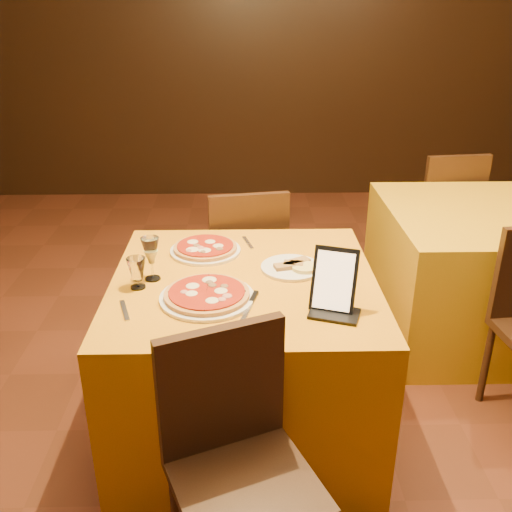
{
  "coord_description": "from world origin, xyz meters",
  "views": [
    {
      "loc": [
        -0.25,
        -2.08,
        1.81
      ],
      "look_at": [
        -0.21,
        0.03,
        0.86
      ],
      "focal_mm": 40.0,
      "sensor_mm": 36.0,
      "label": 1
    }
  ],
  "objects_px": {
    "chair_main_far": "(244,260)",
    "chair_side_far": "(438,213)",
    "water_glass": "(137,273)",
    "wine_glass": "(151,258)",
    "chair_main_near": "(246,485)",
    "side_table": "(479,272)",
    "pizza_far": "(205,249)",
    "pizza_near": "(207,296)",
    "tablet": "(334,280)",
    "main_table": "(245,354)"
  },
  "relations": [
    {
      "from": "chair_main_far",
      "to": "wine_glass",
      "type": "relative_size",
      "value": 4.79
    },
    {
      "from": "main_table",
      "to": "pizza_near",
      "type": "xyz_separation_m",
      "value": [
        -0.14,
        -0.18,
        0.39
      ]
    },
    {
      "from": "chair_main_near",
      "to": "water_glass",
      "type": "distance_m",
      "value": 0.94
    },
    {
      "from": "chair_main_near",
      "to": "chair_main_far",
      "type": "height_order",
      "value": "same"
    },
    {
      "from": "tablet",
      "to": "wine_glass",
      "type": "bearing_deg",
      "value": 178.81
    },
    {
      "from": "main_table",
      "to": "chair_main_far",
      "type": "distance_m",
      "value": 0.83
    },
    {
      "from": "main_table",
      "to": "pizza_near",
      "type": "relative_size",
      "value": 2.98
    },
    {
      "from": "chair_main_far",
      "to": "chair_side_far",
      "type": "xyz_separation_m",
      "value": [
        1.36,
        0.76,
        0.0
      ]
    },
    {
      "from": "main_table",
      "to": "pizza_near",
      "type": "distance_m",
      "value": 0.45
    },
    {
      "from": "water_glass",
      "to": "tablet",
      "type": "distance_m",
      "value": 0.78
    },
    {
      "from": "side_table",
      "to": "water_glass",
      "type": "height_order",
      "value": "water_glass"
    },
    {
      "from": "chair_main_far",
      "to": "wine_glass",
      "type": "distance_m",
      "value": 0.99
    },
    {
      "from": "pizza_near",
      "to": "tablet",
      "type": "height_order",
      "value": "tablet"
    },
    {
      "from": "main_table",
      "to": "chair_main_far",
      "type": "xyz_separation_m",
      "value": [
        -0.0,
        0.82,
        0.08
      ]
    },
    {
      "from": "chair_side_far",
      "to": "tablet",
      "type": "height_order",
      "value": "tablet"
    },
    {
      "from": "pizza_near",
      "to": "wine_glass",
      "type": "bearing_deg",
      "value": 142.85
    },
    {
      "from": "chair_main_far",
      "to": "water_glass",
      "type": "height_order",
      "value": "chair_main_far"
    },
    {
      "from": "main_table",
      "to": "chair_main_near",
      "type": "distance_m",
      "value": 0.83
    },
    {
      "from": "side_table",
      "to": "chair_main_far",
      "type": "relative_size",
      "value": 1.21
    },
    {
      "from": "pizza_far",
      "to": "wine_glass",
      "type": "distance_m",
      "value": 0.35
    },
    {
      "from": "water_glass",
      "to": "chair_main_near",
      "type": "bearing_deg",
      "value": -60.46
    },
    {
      "from": "chair_side_far",
      "to": "wine_glass",
      "type": "relative_size",
      "value": 4.79
    },
    {
      "from": "chair_main_near",
      "to": "chair_side_far",
      "type": "bearing_deg",
      "value": 38.13
    },
    {
      "from": "chair_main_far",
      "to": "wine_glass",
      "type": "bearing_deg",
      "value": 56.26
    },
    {
      "from": "side_table",
      "to": "pizza_near",
      "type": "bearing_deg",
      "value": -146.96
    },
    {
      "from": "chair_main_far",
      "to": "pizza_far",
      "type": "distance_m",
      "value": 0.66
    },
    {
      "from": "main_table",
      "to": "water_glass",
      "type": "distance_m",
      "value": 0.62
    },
    {
      "from": "main_table",
      "to": "chair_side_far",
      "type": "bearing_deg",
      "value": 49.31
    },
    {
      "from": "chair_main_far",
      "to": "tablet",
      "type": "height_order",
      "value": "tablet"
    },
    {
      "from": "pizza_near",
      "to": "pizza_far",
      "type": "relative_size",
      "value": 1.14
    },
    {
      "from": "main_table",
      "to": "tablet",
      "type": "height_order",
      "value": "tablet"
    },
    {
      "from": "chair_side_far",
      "to": "tablet",
      "type": "bearing_deg",
      "value": 54.79
    },
    {
      "from": "pizza_far",
      "to": "water_glass",
      "type": "bearing_deg",
      "value": -125.58
    },
    {
      "from": "chair_side_far",
      "to": "tablet",
      "type": "relative_size",
      "value": 3.73
    },
    {
      "from": "chair_main_near",
      "to": "tablet",
      "type": "xyz_separation_m",
      "value": [
        0.33,
        0.57,
        0.41
      ]
    },
    {
      "from": "water_glass",
      "to": "tablet",
      "type": "height_order",
      "value": "tablet"
    },
    {
      "from": "tablet",
      "to": "chair_side_far",
      "type": "bearing_deg",
      "value": 79.9
    },
    {
      "from": "main_table",
      "to": "wine_glass",
      "type": "bearing_deg",
      "value": -179.78
    },
    {
      "from": "chair_side_far",
      "to": "water_glass",
      "type": "height_order",
      "value": "chair_side_far"
    },
    {
      "from": "chair_main_near",
      "to": "chair_main_far",
      "type": "relative_size",
      "value": 1.0
    },
    {
      "from": "pizza_far",
      "to": "side_table",
      "type": "bearing_deg",
      "value": 18.86
    },
    {
      "from": "main_table",
      "to": "water_glass",
      "type": "relative_size",
      "value": 8.46
    },
    {
      "from": "chair_main_far",
      "to": "wine_glass",
      "type": "height_order",
      "value": "wine_glass"
    },
    {
      "from": "pizza_far",
      "to": "wine_glass",
      "type": "height_order",
      "value": "wine_glass"
    },
    {
      "from": "wine_glass",
      "to": "water_glass",
      "type": "distance_m",
      "value": 0.09
    },
    {
      "from": "chair_main_far",
      "to": "chair_side_far",
      "type": "relative_size",
      "value": 1.0
    },
    {
      "from": "side_table",
      "to": "pizza_far",
      "type": "bearing_deg",
      "value": -161.14
    },
    {
      "from": "pizza_far",
      "to": "water_glass",
      "type": "height_order",
      "value": "water_glass"
    },
    {
      "from": "wine_glass",
      "to": "chair_main_near",
      "type": "bearing_deg",
      "value": -65.45
    },
    {
      "from": "chair_side_far",
      "to": "main_table",
      "type": "bearing_deg",
      "value": 43.21
    }
  ]
}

